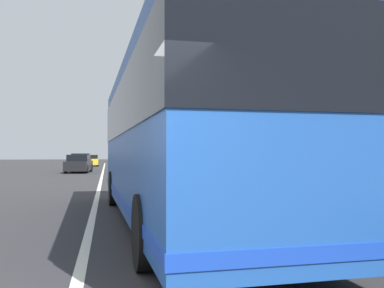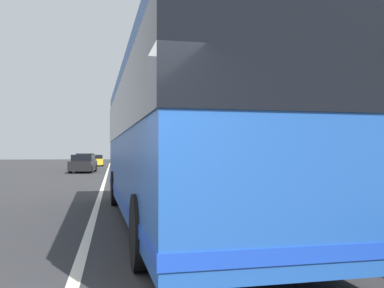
{
  "view_description": "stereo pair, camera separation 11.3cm",
  "coord_description": "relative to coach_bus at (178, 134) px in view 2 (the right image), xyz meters",
  "views": [
    {
      "loc": [
        -2.94,
        -0.34,
        1.53
      ],
      "look_at": [
        5.65,
        -2.05,
        1.73
      ],
      "focal_mm": 39.91,
      "sensor_mm": 36.0,
      "label": 1
    },
    {
      "loc": [
        -2.96,
        -0.45,
        1.53
      ],
      "look_at": [
        5.65,
        -2.05,
        1.73
      ],
      "focal_mm": 39.91,
      "sensor_mm": 36.0,
      "label": 2
    }
  ],
  "objects": [
    {
      "name": "sidewalk_curb",
      "position": [
        3.65,
        -4.61,
        -1.88
      ],
      "size": [
        110.0,
        3.6,
        0.14
      ],
      "primitive_type": "cube",
      "color": "#B2ADA3",
      "rests_on": "ground"
    },
    {
      "name": "lane_divider_line",
      "position": [
        3.65,
        1.87,
        -1.95
      ],
      "size": [
        110.0,
        0.16,
        0.01
      ],
      "primitive_type": "cube",
      "color": "silver",
      "rests_on": "ground"
    },
    {
      "name": "coach_bus",
      "position": [
        0.0,
        0.0,
        0.0
      ],
      "size": [
        11.43,
        3.05,
        3.36
      ],
      "rotation": [
        0.0,
        0.0,
        0.04
      ],
      "color": "#1E4C9E",
      "rests_on": "ground"
    },
    {
      "name": "car_ahead_same_lane",
      "position": [
        25.85,
        3.75,
        -1.27
      ],
      "size": [
        4.44,
        2.05,
        1.43
      ],
      "rotation": [
        0.0,
        0.0,
        3.06
      ],
      "color": "black",
      "rests_on": "ground"
    },
    {
      "name": "car_behind_bus",
      "position": [
        32.91,
        4.01,
        -1.24
      ],
      "size": [
        4.1,
        1.9,
        1.53
      ],
      "rotation": [
        0.0,
        0.0,
        3.12
      ],
      "color": "black",
      "rests_on": "ground"
    },
    {
      "name": "car_side_street",
      "position": [
        43.48,
        3.5,
        -1.3
      ],
      "size": [
        4.16,
        1.98,
        1.35
      ],
      "rotation": [
        0.0,
        0.0,
        3.16
      ],
      "color": "gold",
      "rests_on": "ground"
    }
  ]
}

